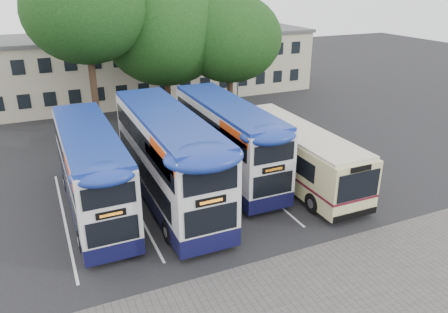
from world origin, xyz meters
TOP-DOWN VIEW (x-y plane):
  - ground at (0.00, 0.00)m, footprint 120.00×120.00m
  - paving_strip at (-2.00, -5.00)m, footprint 40.00×6.00m
  - bay_lines at (-3.75, 5.00)m, footprint 14.12×11.00m
  - depot_building at (0.00, 26.99)m, footprint 32.40×8.40m
  - lamp_post at (6.00, 19.97)m, footprint 0.25×1.05m
  - tree_left at (-7.09, 17.07)m, footprint 8.48×8.48m
  - tree_mid at (-1.08, 18.55)m, footprint 9.49×9.49m
  - tree_right at (3.73, 16.74)m, footprint 8.15×8.15m
  - bus_dd_left at (-9.13, 5.31)m, footprint 2.54×10.48m
  - bus_dd_mid at (-5.32, 4.81)m, footprint 2.83×11.65m
  - bus_dd_right at (-1.20, 6.49)m, footprint 2.63×10.83m
  - bus_single at (2.15, 4.33)m, footprint 2.76×10.85m

SIDE VIEW (x-z plane):
  - ground at x=0.00m, z-range 0.00..0.00m
  - paving_strip at x=-2.00m, z-range 0.00..0.01m
  - bay_lines at x=-3.75m, z-range 0.00..0.01m
  - bus_single at x=2.15m, z-range 0.22..3.45m
  - bus_dd_left at x=-9.13m, z-range 0.22..4.59m
  - bus_dd_right at x=-1.20m, z-range 0.23..4.74m
  - bus_dd_mid at x=-5.32m, z-range 0.25..5.10m
  - depot_building at x=0.00m, z-range 0.05..6.25m
  - lamp_post at x=6.00m, z-range 0.55..9.61m
  - tree_right at x=3.73m, z-range 1.59..11.73m
  - tree_mid at x=-1.08m, z-range 1.52..12.63m
  - tree_left at x=-7.09m, z-range 2.69..15.31m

